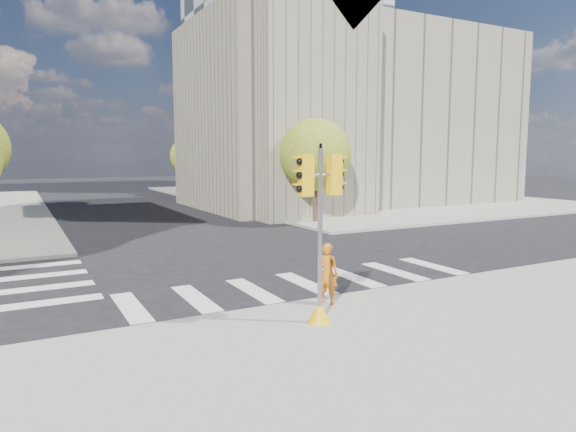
% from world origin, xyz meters
% --- Properties ---
extents(ground, '(160.00, 160.00, 0.00)m').
position_xyz_m(ground, '(0.00, 0.00, 0.00)').
color(ground, black).
rests_on(ground, ground).
extents(sidewalk_far_right, '(28.00, 40.00, 0.15)m').
position_xyz_m(sidewalk_far_right, '(20.00, 26.00, 0.07)').
color(sidewalk_far_right, gray).
rests_on(sidewalk_far_right, ground).
extents(civic_building, '(26.00, 16.00, 19.39)m').
position_xyz_m(civic_building, '(15.59, 19.12, 7.26)').
color(civic_building, gray).
rests_on(civic_building, ground).
extents(office_tower, '(20.00, 18.00, 30.00)m').
position_xyz_m(office_tower, '(22.00, 42.00, 15.00)').
color(office_tower, '#9EA0A3').
rests_on(office_tower, ground).
extents(tree_re_near, '(4.20, 4.20, 6.16)m').
position_xyz_m(tree_re_near, '(7.50, 10.00, 4.05)').
color(tree_re_near, '#382616').
rests_on(tree_re_near, ground).
extents(tree_re_mid, '(4.60, 4.60, 6.66)m').
position_xyz_m(tree_re_mid, '(7.50, 22.00, 4.35)').
color(tree_re_mid, '#382616').
rests_on(tree_re_mid, ground).
extents(tree_re_far, '(4.00, 4.00, 5.88)m').
position_xyz_m(tree_re_far, '(7.50, 34.00, 3.87)').
color(tree_re_far, '#382616').
rests_on(tree_re_far, ground).
extents(lamp_near, '(0.35, 0.18, 8.11)m').
position_xyz_m(lamp_near, '(8.00, 14.00, 4.58)').
color(lamp_near, black).
rests_on(lamp_near, sidewalk_far_right).
extents(lamp_far, '(0.35, 0.18, 8.11)m').
position_xyz_m(lamp_far, '(8.00, 28.00, 4.58)').
color(lamp_far, black).
rests_on(lamp_far, sidewalk_far_right).
extents(traffic_signal, '(1.06, 0.56, 4.17)m').
position_xyz_m(traffic_signal, '(-1.92, -5.82, 1.90)').
color(traffic_signal, '#E9B00C').
rests_on(traffic_signal, sidewalk_near).
extents(photographer, '(0.64, 0.71, 1.63)m').
position_xyz_m(photographer, '(-0.92, -4.60, 0.96)').
color(photographer, '#CC6513').
rests_on(photographer, sidewalk_near).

